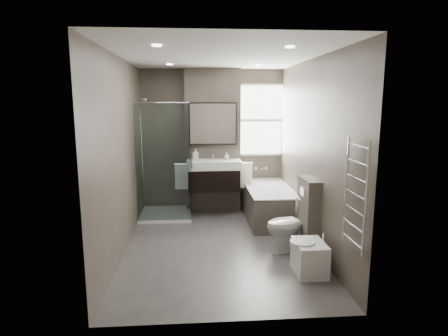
{
  "coord_description": "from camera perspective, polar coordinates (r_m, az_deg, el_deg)",
  "views": [
    {
      "loc": [
        -0.31,
        -5.06,
        2.02
      ],
      "look_at": [
        0.09,
        0.15,
        1.09
      ],
      "focal_mm": 30.0,
      "sensor_mm": 36.0,
      "label": 1
    }
  ],
  "objects": [
    {
      "name": "room",
      "position": [
        5.13,
        -0.82,
        2.03
      ],
      "size": [
        2.7,
        3.9,
        2.7
      ],
      "color": "#4B4845",
      "rests_on": "ground"
    },
    {
      "name": "vanity_pier",
      "position": [
        6.88,
        -1.74,
        4.1
      ],
      "size": [
        1.0,
        0.25,
        2.6
      ],
      "primitive_type": "cube",
      "color": "#4E473D",
      "rests_on": "ground"
    },
    {
      "name": "vanity",
      "position": [
        6.62,
        -1.57,
        -1.03
      ],
      "size": [
        0.95,
        0.47,
        0.66
      ],
      "color": "black",
      "rests_on": "vanity_pier"
    },
    {
      "name": "mirror_cabinet",
      "position": [
        6.69,
        -1.69,
        6.77
      ],
      "size": [
        0.86,
        0.08,
        0.76
      ],
      "color": "black",
      "rests_on": "vanity_pier"
    },
    {
      "name": "towel_left",
      "position": [
        6.6,
        -6.42,
        -1.31
      ],
      "size": [
        0.24,
        0.06,
        0.44
      ],
      "primitive_type": "cube",
      "color": "white",
      "rests_on": "vanity_pier"
    },
    {
      "name": "towel_right",
      "position": [
        6.66,
        3.26,
        -1.17
      ],
      "size": [
        0.24,
        0.06,
        0.44
      ],
      "primitive_type": "cube",
      "color": "white",
      "rests_on": "vanity_pier"
    },
    {
      "name": "shower_enclosure",
      "position": [
        6.61,
        -8.06,
        -3.36
      ],
      "size": [
        0.9,
        0.9,
        2.0
      ],
      "color": "white",
      "rests_on": "ground"
    },
    {
      "name": "bathtub",
      "position": [
        6.52,
        6.77,
        -5.13
      ],
      "size": [
        0.75,
        1.6,
        0.57
      ],
      "color": "#4E473D",
      "rests_on": "ground"
    },
    {
      "name": "window",
      "position": [
        7.05,
        5.59,
        7.26
      ],
      "size": [
        0.98,
        0.06,
        1.33
      ],
      "color": "white",
      "rests_on": "room"
    },
    {
      "name": "toilet",
      "position": [
        5.26,
        10.11,
        -8.5
      ],
      "size": [
        0.79,
        0.61,
        0.72
      ],
      "primitive_type": "imported",
      "rotation": [
        0.0,
        0.0,
        -1.24
      ],
      "color": "white",
      "rests_on": "ground"
    },
    {
      "name": "cistern_box",
      "position": [
        5.27,
        12.71,
        -6.9
      ],
      "size": [
        0.19,
        0.55,
        1.0
      ],
      "color": "#4E473D",
      "rests_on": "ground"
    },
    {
      "name": "bidet",
      "position": [
        4.67,
        12.83,
        -13.05
      ],
      "size": [
        0.41,
        0.48,
        0.5
      ],
      "color": "white",
      "rests_on": "ground"
    },
    {
      "name": "towel_radiator",
      "position": [
        3.91,
        19.39,
        -3.82
      ],
      "size": [
        0.03,
        0.49,
        1.1
      ],
      "color": "silver",
      "rests_on": "room"
    },
    {
      "name": "soap_bottle_a",
      "position": [
        6.53,
        -4.33,
        2.04
      ],
      "size": [
        0.1,
        0.1,
        0.21
      ],
      "primitive_type": "imported",
      "color": "white",
      "rests_on": "vanity"
    },
    {
      "name": "soap_bottle_b",
      "position": [
        6.68,
        0.39,
        1.85
      ],
      "size": [
        0.09,
        0.09,
        0.12
      ],
      "primitive_type": "imported",
      "color": "white",
      "rests_on": "vanity"
    }
  ]
}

